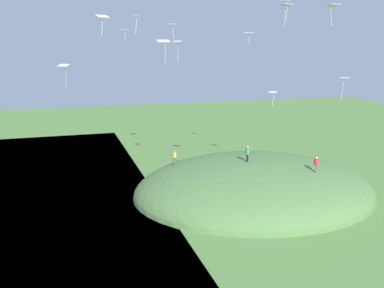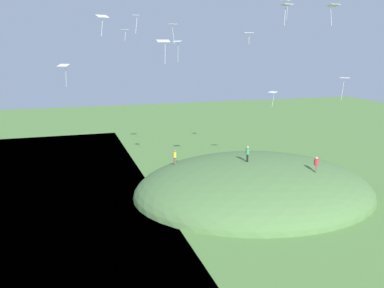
% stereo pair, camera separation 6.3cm
% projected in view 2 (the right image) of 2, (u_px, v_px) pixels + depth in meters
% --- Properties ---
extents(ground_plane, '(160.00, 160.00, 0.00)m').
position_uv_depth(ground_plane, '(193.00, 204.00, 41.96)').
color(ground_plane, '#547F3D').
extents(grass_hill, '(26.56, 23.01, 7.41)m').
position_uv_depth(grass_hill, '(254.00, 192.00, 45.62)').
color(grass_hill, '#50763F').
rests_on(grass_hill, ground_plane).
extents(person_with_child, '(0.51, 0.51, 1.72)m').
position_uv_depth(person_with_child, '(248.00, 152.00, 43.65)').
color(person_with_child, black).
rests_on(person_with_child, grass_hill).
extents(person_on_hilltop, '(0.63, 0.63, 1.60)m').
position_uv_depth(person_on_hilltop, '(316.00, 163.00, 41.80)').
color(person_on_hilltop, '#535548').
rests_on(person_on_hilltop, grass_hill).
extents(person_near_shore, '(0.46, 0.46, 1.64)m').
position_uv_depth(person_near_shore, '(175.00, 155.00, 46.67)').
color(person_near_shore, brown).
rests_on(person_near_shore, grass_hill).
extents(kite_0, '(1.13, 0.79, 2.05)m').
position_uv_depth(kite_0, '(163.00, 42.00, 35.20)').
color(kite_0, white).
extents(kite_1, '(0.95, 0.74, 2.11)m').
position_uv_depth(kite_1, '(136.00, 16.00, 46.96)').
color(kite_1, white).
extents(kite_2, '(1.00, 1.02, 2.22)m').
position_uv_depth(kite_2, '(177.00, 43.00, 42.99)').
color(kite_2, white).
extents(kite_3, '(1.20, 1.11, 2.14)m').
position_uv_depth(kite_3, '(64.00, 66.00, 38.77)').
color(kite_3, white).
extents(kite_4, '(0.92, 1.04, 2.03)m').
position_uv_depth(kite_4, '(286.00, 2.00, 44.89)').
color(kite_4, white).
extents(kite_5, '(1.11, 0.81, 2.28)m').
position_uv_depth(kite_5, '(172.00, 25.00, 48.00)').
color(kite_5, white).
extents(kite_6, '(1.15, 0.84, 1.88)m').
position_uv_depth(kite_6, '(333.00, 6.00, 37.44)').
color(kite_6, white).
extents(kite_7, '(1.09, 0.91, 1.63)m').
position_uv_depth(kite_7, '(102.00, 17.00, 32.17)').
color(kite_7, white).
extents(kite_8, '(0.86, 0.96, 2.07)m').
position_uv_depth(kite_8, '(344.00, 80.00, 37.14)').
color(kite_8, white).
extents(kite_9, '(0.99, 0.77, 1.26)m').
position_uv_depth(kite_9, '(125.00, 30.00, 48.71)').
color(kite_9, silver).
extents(kite_10, '(0.82, 1.02, 1.67)m').
position_uv_depth(kite_10, '(273.00, 93.00, 42.85)').
color(kite_10, white).
extents(kite_11, '(1.08, 0.83, 1.13)m').
position_uv_depth(kite_11, '(248.00, 33.00, 40.49)').
color(kite_11, white).
extents(kite_12, '(0.81, 0.68, 1.40)m').
position_uv_depth(kite_12, '(286.00, 6.00, 28.78)').
color(kite_12, white).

